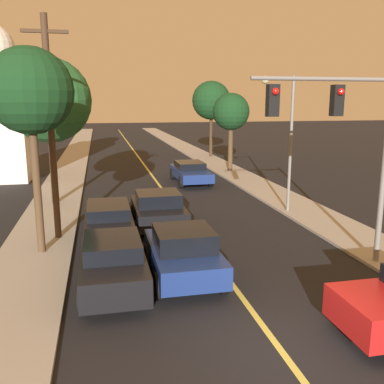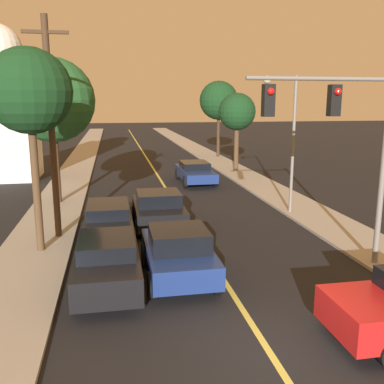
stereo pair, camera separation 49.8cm
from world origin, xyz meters
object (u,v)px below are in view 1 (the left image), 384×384
Objects in this scene: utility_pole_left at (51,126)px; tree_left_near at (30,92)px; car_near_lane_second at (158,209)px; tree_right_near at (211,101)px; tree_right_far at (231,112)px; car_near_lane_front at (183,253)px; tree_left_far at (48,100)px; car_outer_lane_second at (109,219)px; traffic_signal_mast at (345,129)px; car_far_oncoming at (190,172)px; car_outer_lane_front at (113,261)px; streetlamp_right at (284,125)px.

tree_left_near is at bearing -105.08° from utility_pole_left.
car_near_lane_second is 23.44m from tree_right_near.
tree_right_far is (7.15, 12.97, 3.62)m from car_near_lane_second.
tree_left_far is at bearing 113.63° from car_near_lane_front.
car_outer_lane_second is (-2.05, -0.81, -0.06)m from car_near_lane_second.
traffic_signal_mast is 0.83× the size of tree_left_far.
tree_right_far reaches higher than car_far_oncoming.
car_near_lane_second is at bearing 21.63° from car_outer_lane_second.
car_near_lane_front is at bearing -106.35° from tree_right_near.
tree_left_near reaches higher than car_near_lane_second.
car_outer_lane_front is 0.87× the size of car_outer_lane_second.
car_far_oncoming is 13.62m from tree_right_near.
utility_pole_left is at bearing 130.50° from car_near_lane_front.
car_near_lane_front is 0.77× the size of car_far_oncoming.
car_outer_lane_front is at bearing 70.25° from car_far_oncoming.
streetlamp_right is (7.98, 6.70, 3.35)m from car_outer_lane_front.
traffic_signal_mast is at bearing -28.23° from utility_pole_left.
traffic_signal_mast is at bearing 0.40° from car_outer_lane_front.
car_near_lane_second is 0.77× the size of car_outer_lane_second.
streetlamp_right is at bearing 10.82° from utility_pole_left.
streetlamp_right is at bearing 13.33° from car_outer_lane_second.
car_near_lane_second is at bearing 131.35° from traffic_signal_mast.
car_outer_lane_second is at bearing -66.58° from tree_left_far.
traffic_signal_mast is at bearing -34.37° from car_outer_lane_second.
tree_left_far is (-2.56, 10.71, 4.44)m from car_outer_lane_front.
car_near_lane_front is 7.10m from tree_left_near.
car_outer_lane_front is 0.71× the size of streetlamp_right.
car_outer_lane_front is at bearing -175.24° from car_near_lane_front.
streetlamp_right is at bearing -95.86° from tree_right_far.
traffic_signal_mast is (6.96, -4.76, 3.64)m from car_outer_lane_second.
utility_pole_left is at bearing -117.96° from tree_right_near.
tree_left_far is (-4.61, 5.09, 4.44)m from car_near_lane_second.
tree_left_near is (-2.33, 3.25, 4.68)m from car_outer_lane_front.
car_far_oncoming is at bearing 62.30° from car_outer_lane_second.
traffic_signal_mast reaches higher than car_near_lane_front.
car_near_lane_front reaches higher than car_outer_lane_second.
car_far_oncoming is at bearing 70.43° from car_near_lane_second.
car_near_lane_second is (-0.00, 5.45, -0.03)m from car_near_lane_front.
car_far_oncoming is at bearing 54.68° from utility_pole_left.
tree_right_near reaches higher than car_outer_lane_front.
tree_left_far is at bearing 113.42° from car_outer_lane_second.
tree_left_near reaches higher than car_far_oncoming.
car_outer_lane_front is 0.65× the size of tree_left_near.
car_near_lane_front is 20.08m from tree_right_far.
car_outer_lane_second is 0.75× the size of tree_left_near.
tree_right_far is at bearing 61.14° from car_near_lane_second.
car_outer_lane_second is 24.96m from tree_right_near.
tree_left_far reaches higher than tree_right_near.
car_outer_lane_front is 21.05m from tree_right_far.
traffic_signal_mast is (6.96, 0.05, 3.57)m from car_outer_lane_front.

